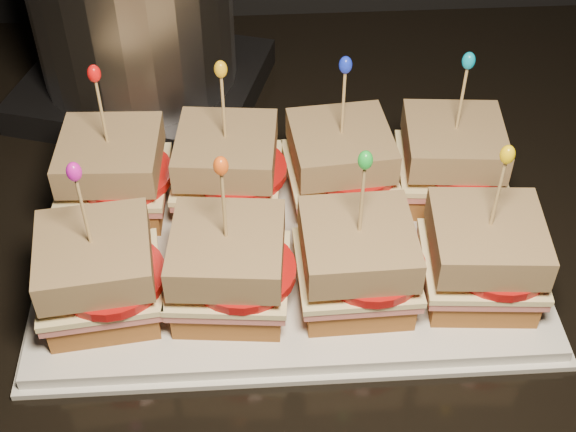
{
  "coord_description": "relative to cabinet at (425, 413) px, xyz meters",
  "views": [
    {
      "loc": [
        0.23,
        0.99,
        1.46
      ],
      "look_at": [
        0.26,
        1.53,
        0.95
      ],
      "focal_mm": 50.0,
      "sensor_mm": 36.0,
      "label": 1
    }
  ],
  "objects": [
    {
      "name": "cabinet",
      "position": [
        0.0,
        0.0,
        0.0
      ],
      "size": [
        2.64,
        0.69,
        0.85
      ],
      "primitive_type": "cube",
      "color": "black",
      "rests_on": "ground"
    },
    {
      "name": "granite_slab",
      "position": [
        0.0,
        -0.0,
        0.45
      ],
      "size": [
        2.68,
        0.73,
        0.04
      ],
      "primitive_type": "cube",
      "color": "black",
      "rests_on": "cabinet"
    },
    {
      "name": "platter",
      "position": [
        -0.21,
        -0.11,
        0.47
      ],
      "size": [
        0.46,
        0.29,
        0.02
      ],
      "primitive_type": "cube",
      "color": "white",
      "rests_on": "granite_slab"
    },
    {
      "name": "platter_rim",
      "position": [
        -0.21,
        -0.11,
        0.47
      ],
      "size": [
        0.47,
        0.3,
        0.01
      ],
      "primitive_type": "cube",
      "color": "white",
      "rests_on": "granite_slab"
    },
    {
      "name": "sandwich_0_bread_bot",
      "position": [
        -0.38,
        -0.04,
        0.5
      ],
      "size": [
        0.1,
        0.1,
        0.03
      ],
      "primitive_type": "cube",
      "rotation": [
        0.0,
        0.0,
        -0.04
      ],
      "color": "brown",
      "rests_on": "platter"
    },
    {
      "name": "sandwich_0_ham",
      "position": [
        -0.38,
        -0.04,
        0.51
      ],
      "size": [
        0.11,
        0.1,
        0.01
      ],
      "primitive_type": "cube",
      "rotation": [
        0.0,
        0.0,
        -0.04
      ],
      "color": "#CD5D60",
      "rests_on": "sandwich_0_bread_bot"
    },
    {
      "name": "sandwich_0_cheese",
      "position": [
        -0.38,
        -0.04,
        0.52
      ],
      "size": [
        0.11,
        0.1,
        0.01
      ],
      "primitive_type": "cube",
      "rotation": [
        0.0,
        0.0,
        -0.04
      ],
      "color": "#FFEEA4",
      "rests_on": "sandwich_0_ham"
    },
    {
      "name": "sandwich_0_tomato",
      "position": [
        -0.36,
        -0.05,
        0.53
      ],
      "size": [
        0.09,
        0.09,
        0.01
      ],
      "primitive_type": "cylinder",
      "color": "#AE100F",
      "rests_on": "sandwich_0_cheese"
    },
    {
      "name": "sandwich_0_bread_top",
      "position": [
        -0.38,
        -0.04,
        0.55
      ],
      "size": [
        0.1,
        0.1,
        0.03
      ],
      "primitive_type": "cube",
      "rotation": [
        0.0,
        0.0,
        -0.04
      ],
      "color": "#563313",
      "rests_on": "sandwich_0_tomato"
    },
    {
      "name": "sandwich_0_pick",
      "position": [
        -0.38,
        -0.04,
        0.59
      ],
      "size": [
        0.0,
        0.0,
        0.09
      ],
      "primitive_type": "cylinder",
      "color": "tan",
      "rests_on": "sandwich_0_bread_top"
    },
    {
      "name": "sandwich_0_frill",
      "position": [
        -0.38,
        -0.04,
        0.64
      ],
      "size": [
        0.01,
        0.01,
        0.02
      ],
      "primitive_type": "ellipsoid",
      "color": "red",
      "rests_on": "sandwich_0_pick"
    },
    {
      "name": "sandwich_1_bread_bot",
      "position": [
        -0.27,
        -0.04,
        0.5
      ],
      "size": [
        0.1,
        0.1,
        0.03
      ],
      "primitive_type": "cube",
      "rotation": [
        0.0,
        0.0,
        -0.1
      ],
      "color": "brown",
      "rests_on": "platter"
    },
    {
      "name": "sandwich_1_ham",
      "position": [
        -0.27,
        -0.04,
        0.51
      ],
      "size": [
        0.11,
        0.11,
        0.01
      ],
      "primitive_type": "cube",
      "rotation": [
        0.0,
        0.0,
        -0.1
      ],
      "color": "#CD5D60",
      "rests_on": "sandwich_1_bread_bot"
    },
    {
      "name": "sandwich_1_cheese",
      "position": [
        -0.27,
        -0.04,
        0.52
      ],
      "size": [
        0.11,
        0.11,
        0.01
      ],
      "primitive_type": "cube",
      "rotation": [
        0.0,
        0.0,
        -0.1
      ],
      "color": "#FFEEA4",
      "rests_on": "sandwich_1_ham"
    },
    {
      "name": "sandwich_1_tomato",
      "position": [
        -0.25,
        -0.05,
        0.53
      ],
      "size": [
        0.09,
        0.09,
        0.01
      ],
      "primitive_type": "cylinder",
      "color": "#AE100F",
      "rests_on": "sandwich_1_cheese"
    },
    {
      "name": "sandwich_1_bread_top",
      "position": [
        -0.27,
        -0.04,
        0.55
      ],
      "size": [
        0.1,
        0.1,
        0.03
      ],
      "primitive_type": "cube",
      "rotation": [
        0.0,
        0.0,
        -0.1
      ],
      "color": "#563313",
      "rests_on": "sandwich_1_tomato"
    },
    {
      "name": "sandwich_1_pick",
      "position": [
        -0.27,
        -0.04,
        0.59
      ],
      "size": [
        0.0,
        0.0,
        0.09
      ],
      "primitive_type": "cylinder",
      "color": "tan",
      "rests_on": "sandwich_1_bread_top"
    },
    {
      "name": "sandwich_1_frill",
      "position": [
        -0.27,
        -0.04,
        0.64
      ],
      "size": [
        0.01,
        0.01,
        0.02
      ],
      "primitive_type": "ellipsoid",
      "color": "#EDAF16",
      "rests_on": "sandwich_1_pick"
    },
    {
      "name": "sandwich_2_bread_bot",
      "position": [
        -0.16,
        -0.04,
        0.5
      ],
      "size": [
        0.1,
        0.1,
        0.03
      ],
      "primitive_type": "cube",
      "rotation": [
        0.0,
        0.0,
        0.09
      ],
      "color": "brown",
      "rests_on": "platter"
    },
    {
      "name": "sandwich_2_ham",
      "position": [
        -0.16,
        -0.04,
        0.51
      ],
      "size": [
        0.11,
        0.11,
        0.01
      ],
      "primitive_type": "cube",
      "rotation": [
        0.0,
        0.0,
        0.09
      ],
      "color": "#CD5D60",
      "rests_on": "sandwich_2_bread_bot"
    },
    {
      "name": "sandwich_2_cheese",
      "position": [
        -0.16,
        -0.04,
        0.52
      ],
      "size": [
        0.11,
        0.11,
        0.01
      ],
      "primitive_type": "cube",
      "rotation": [
        0.0,
        0.0,
        0.09
      ],
      "color": "#FFEEA4",
      "rests_on": "sandwich_2_ham"
    },
    {
      "name": "sandwich_2_tomato",
      "position": [
        -0.14,
        -0.05,
        0.53
      ],
      "size": [
        0.09,
        0.09,
        0.01
      ],
      "primitive_type": "cylinder",
      "color": "#AE100F",
      "rests_on": "sandwich_2_cheese"
    },
    {
      "name": "sandwich_2_bread_top",
      "position": [
        -0.16,
        -0.04,
        0.55
      ],
      "size": [
        0.1,
        0.1,
        0.03
      ],
      "primitive_type": "cube",
      "rotation": [
        0.0,
        0.0,
        0.09
      ],
      "color": "#563313",
      "rests_on": "sandwich_2_tomato"
    },
    {
      "name": "sandwich_2_pick",
      "position": [
        -0.16,
        -0.04,
        0.59
      ],
      "size": [
        0.0,
        0.0,
        0.09
      ],
      "primitive_type": "cylinder",
      "color": "tan",
      "rests_on": "sandwich_2_bread_top"
    },
    {
      "name": "sandwich_2_frill",
      "position": [
        -0.16,
        -0.04,
        0.64
      ],
      "size": [
        0.01,
        0.01,
        0.02
      ],
      "primitive_type": "ellipsoid",
      "color": "#152DD9",
      "rests_on": "sandwich_2_pick"
    },
    {
      "name": "sandwich_3_bread_bot",
      "position": [
        -0.04,
        -0.04,
        0.5
      ],
      "size": [
        0.1,
        0.1,
        0.03
      ],
      "primitive_type": "cube",
      "rotation": [
        0.0,
        0.0,
        -0.09
      ],
      "color": "brown",
      "rests_on": "platter"
    },
    {
      "name": "sandwich_3_ham",
      "position": [
        -0.04,
        -0.04,
        0.51
      ],
      "size": [
        0.11,
        0.11,
        0.01
      ],
      "primitive_type": "cube",
      "rotation": [
        0.0,
        0.0,
        -0.09
      ],
      "color": "#CD5D60",
      "rests_on": "sandwich_3_bread_bot"
    },
    {
      "name": "sandwich_3_cheese",
      "position": [
        -0.04,
        -0.04,
        0.52
      ],
      "size": [
        0.11,
        0.11,
        0.01
      ],
      "primitive_type": "cube",
      "rotation": [
        0.0,
        0.0,
        -0.09
      ],
      "color": "#FFEEA4",
      "rests_on": "sandwich_3_ham"
    },
    {
      "name": "sandwich_3_tomato",
      "position": [
        -0.03,
        -0.05,
        0.53
      ],
      "size": [
        0.09,
        0.09,
        0.01
      ],
      "primitive_type": "cylinder",
      "color": "#AE100F",
      "rests_on": "sandwich_3_cheese"
    },
    {
      "name": "sandwich_3_bread_top",
      "position": [
        -0.04,
        -0.04,
        0.55
      ],
      "size": [
        0.1,
        0.1,
        0.03
      ],
      "primitive_type": "cube",
      "rotation": [
        0.0,
        0.0,
        -0.09
      ],
      "color": "#563313",
      "rests_on": "sandwich_3_tomato"
    },
    {
      "name": "sandwich_3_pick",
      "position": [
        -0.04,
        -0.04,
        0.59
      ],
      "size": [
        0.0,
        0.0,
        0.09
      ],
      "primitive_type": "cylinder",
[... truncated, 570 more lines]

